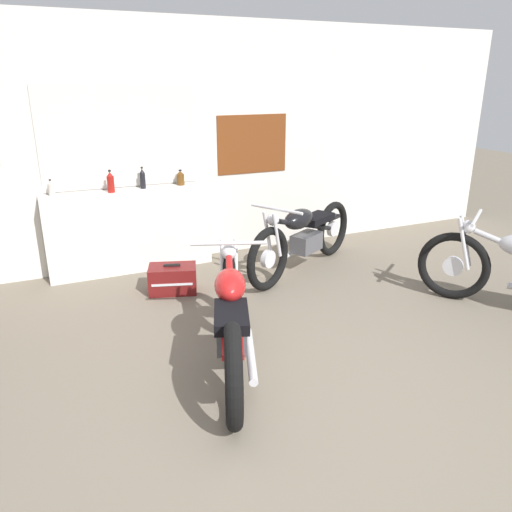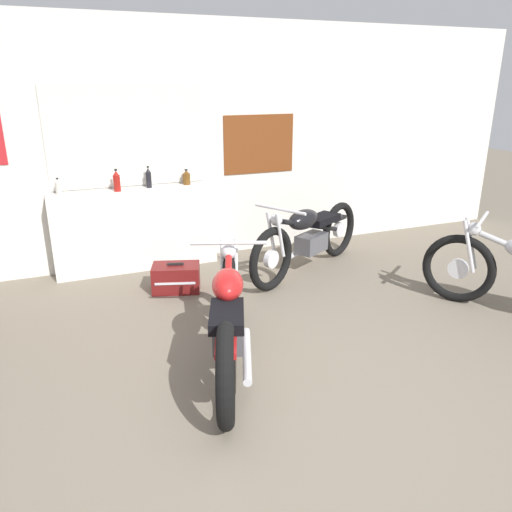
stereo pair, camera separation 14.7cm
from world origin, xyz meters
name	(u,v)px [view 2 (the right image)]	position (x,y,z in m)	size (l,w,h in m)	color
ground_plane	(301,434)	(0.00, 0.00, 0.00)	(24.00, 24.00, 0.00)	#706656
wall_back	(163,145)	(-0.02, 3.56, 1.40)	(10.00, 0.07, 2.80)	silver
sill_counter	(136,230)	(-0.43, 3.38, 0.48)	(1.86, 0.28, 0.95)	silver
bottle_leftmost	(58,187)	(-1.22, 3.43, 1.03)	(0.06, 0.06, 0.18)	#B7B2A8
bottle_left_center	(117,181)	(-0.61, 3.35, 1.06)	(0.08, 0.08, 0.25)	maroon
bottle_center	(149,178)	(-0.24, 3.42, 1.06)	(0.06, 0.06, 0.25)	black
bottle_right_center	(186,178)	(0.20, 3.43, 1.03)	(0.09, 0.09, 0.18)	#5B3814
motorcycle_black	(308,237)	(1.38, 2.54, 0.42)	(1.88, 1.10, 0.87)	black
motorcycle_red	(228,319)	(-0.15, 0.94, 0.41)	(0.90, 1.94, 0.86)	black
hard_case_darkred	(176,278)	(-0.18, 2.56, 0.14)	(0.56, 0.45, 0.31)	maroon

